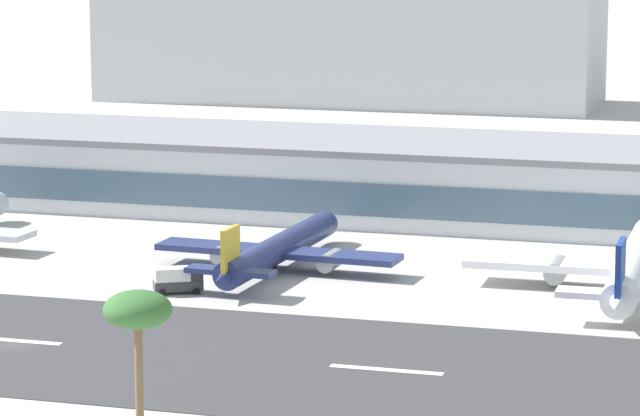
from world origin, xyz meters
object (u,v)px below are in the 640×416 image
object	(u,v)px
service_box_truck_0	(178,279)
distant_hotel_block	(350,32)
airliner_gold_tail_gate_1	(275,251)
airliner_navy_tail_gate_2	(633,268)
terminal_building	(354,175)
palm_tree_0	(138,314)

from	to	relation	value
service_box_truck_0	distant_hotel_block	bearing A→B (deg)	70.27
airliner_gold_tail_gate_1	airliner_navy_tail_gate_2	world-z (taller)	airliner_navy_tail_gate_2
airliner_navy_tail_gate_2	terminal_building	bearing A→B (deg)	46.88
airliner_gold_tail_gate_1	distant_hotel_block	bearing A→B (deg)	15.70
airliner_gold_tail_gate_1	airliner_navy_tail_gate_2	xyz separation A→B (m)	(46.09, 0.70, 0.42)
distant_hotel_block	service_box_truck_0	size ratio (longest dim) A/B	18.33
airliner_gold_tail_gate_1	service_box_truck_0	xyz separation A→B (m)	(-7.70, -15.19, -0.96)
terminal_building	distant_hotel_block	distance (m)	146.80
airliner_navy_tail_gate_2	palm_tree_0	size ratio (longest dim) A/B	3.05
distant_hotel_block	service_box_truck_0	xyz separation A→B (m)	(32.71, -199.94, -14.78)
airliner_gold_tail_gate_1	service_box_truck_0	bearing A→B (deg)	156.49
distant_hotel_block	service_box_truck_0	distance (m)	203.14
distant_hotel_block	palm_tree_0	bearing A→B (deg)	-78.54
airliner_gold_tail_gate_1	airliner_navy_tail_gate_2	size ratio (longest dim) A/B	0.87
airliner_gold_tail_gate_1	palm_tree_0	bearing A→B (deg)	-167.30
distant_hotel_block	airliner_navy_tail_gate_2	xyz separation A→B (m)	(86.51, -184.05, -13.40)
palm_tree_0	terminal_building	bearing A→B (deg)	96.55
service_box_truck_0	terminal_building	bearing A→B (deg)	54.65
service_box_truck_0	palm_tree_0	bearing A→B (deg)	-100.87
palm_tree_0	airliner_navy_tail_gate_2	bearing A→B (deg)	66.96
terminal_building	service_box_truck_0	xyz separation A→B (m)	(-6.53, -58.89, -4.07)
terminal_building	airliner_navy_tail_gate_2	world-z (taller)	terminal_building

